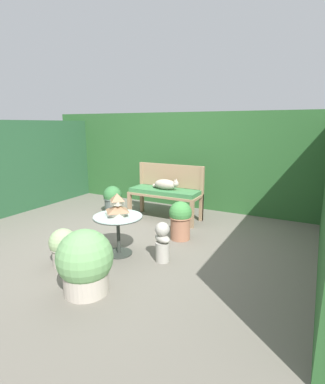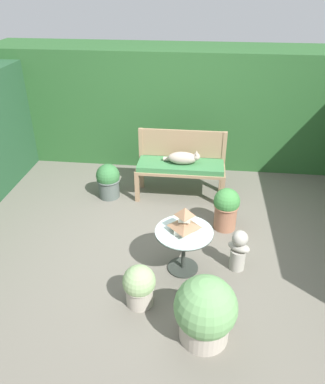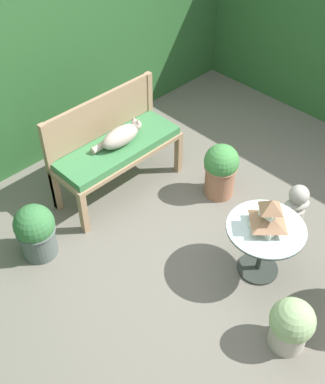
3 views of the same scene
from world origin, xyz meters
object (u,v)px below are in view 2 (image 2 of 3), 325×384
(patio_table, at_px, (184,239))
(potted_plant_patio_mid, at_px, (226,208))
(pagoda_birdhouse, at_px, (185,221))
(garden_bench, at_px, (181,168))
(potted_plant_path_edge, at_px, (205,312))
(garden_bust, at_px, (239,250))
(cat, at_px, (183,158))
(potted_plant_bench_right, at_px, (108,180))
(potted_plant_table_far, at_px, (139,286))

(patio_table, height_order, potted_plant_patio_mid, potted_plant_patio_mid)
(pagoda_birdhouse, bearing_deg, garden_bench, 95.53)
(garden_bench, relative_size, potted_plant_path_edge, 1.94)
(pagoda_birdhouse, xyz_separation_m, potted_plant_patio_mid, (0.48, 0.85, -0.34))
(garden_bust, bearing_deg, patio_table, -145.20)
(cat, distance_m, pagoda_birdhouse, 1.56)
(potted_plant_bench_right, bearing_deg, potted_plant_patio_mid, -19.56)
(garden_bench, bearing_deg, garden_bust, -63.37)
(cat, bearing_deg, patio_table, -86.41)
(potted_plant_path_edge, relative_size, potted_plant_patio_mid, 1.16)
(potted_plant_table_far, bearing_deg, cat, 82.67)
(potted_plant_table_far, bearing_deg, pagoda_birdhouse, 54.64)
(garden_bench, distance_m, potted_plant_path_edge, 2.49)
(garden_bench, bearing_deg, cat, -31.35)
(patio_table, distance_m, potted_plant_patio_mid, 0.98)
(potted_plant_table_far, distance_m, potted_plant_path_edge, 0.73)
(garden_bust, bearing_deg, potted_plant_patio_mid, 125.81)
(pagoda_birdhouse, xyz_separation_m, garden_bust, (0.60, 0.08, -0.38))
(potted_plant_path_edge, bearing_deg, pagoda_birdhouse, 105.65)
(garden_bench, distance_m, patio_table, 1.58)
(cat, bearing_deg, garden_bust, -64.93)
(pagoda_birdhouse, bearing_deg, potted_plant_table_far, -125.36)
(potted_plant_table_far, height_order, potted_plant_path_edge, potted_plant_path_edge)
(patio_table, bearing_deg, cat, 94.51)
(garden_bench, xyz_separation_m, potted_plant_table_far, (-0.24, -2.13, -0.23))
(garden_bust, relative_size, potted_plant_path_edge, 0.77)
(cat, relative_size, potted_plant_patio_mid, 0.93)
(garden_bench, xyz_separation_m, garden_bust, (0.75, -1.49, -0.20))
(cat, distance_m, potted_plant_path_edge, 2.48)
(patio_table, relative_size, pagoda_birdhouse, 2.14)
(cat, distance_m, potted_plant_bench_right, 1.13)
(potted_plant_path_edge, relative_size, potted_plant_bench_right, 1.26)
(cat, relative_size, pagoda_birdhouse, 1.79)
(potted_plant_patio_mid, bearing_deg, pagoda_birdhouse, -119.70)
(garden_bust, relative_size, potted_plant_patio_mid, 0.89)
(cat, relative_size, garden_bust, 1.04)
(garden_bust, xyz_separation_m, potted_plant_bench_right, (-1.78, 1.36, 0.01))
(garden_bench, xyz_separation_m, potted_plant_patio_mid, (0.63, -0.73, -0.16))
(pagoda_birdhouse, relative_size, garden_bust, 0.58)
(potted_plant_patio_mid, xyz_separation_m, potted_plant_bench_right, (-1.67, 0.59, -0.03))
(cat, xyz_separation_m, potted_plant_path_edge, (0.37, -2.44, -0.31))
(garden_bust, bearing_deg, potted_plant_bench_right, 170.01)
(cat, height_order, patio_table, cat)
(patio_table, relative_size, potted_plant_path_edge, 0.96)
(patio_table, height_order, garden_bust, patio_table)
(patio_table, height_order, potted_plant_bench_right, potted_plant_bench_right)
(potted_plant_table_far, height_order, potted_plant_bench_right, potted_plant_bench_right)
(potted_plant_table_far, bearing_deg, potted_plant_bench_right, 111.70)
(pagoda_birdhouse, height_order, potted_plant_path_edge, pagoda_birdhouse)
(pagoda_birdhouse, bearing_deg, garden_bust, 7.45)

